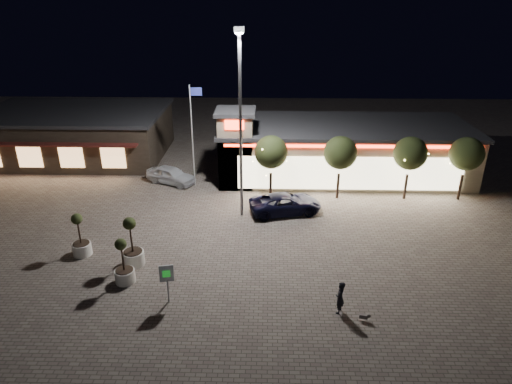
{
  "coord_description": "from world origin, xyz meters",
  "views": [
    {
      "loc": [
        3.73,
        -20.24,
        14.4
      ],
      "look_at": [
        3.04,
        6.0,
        2.64
      ],
      "focal_mm": 32.0,
      "sensor_mm": 36.0,
      "label": 1
    }
  ],
  "objects_px": {
    "pickup_truck": "(285,203)",
    "valet_sign": "(167,277)",
    "pedestrian": "(340,298)",
    "planter_mid": "(124,269)",
    "planter_left": "(81,242)",
    "white_sedan": "(171,175)"
  },
  "relations": [
    {
      "from": "planter_left",
      "to": "planter_mid",
      "type": "xyz_separation_m",
      "value": [
        3.32,
        -2.66,
        -0.02
      ]
    },
    {
      "from": "planter_left",
      "to": "valet_sign",
      "type": "xyz_separation_m",
      "value": [
        5.99,
        -4.28,
        0.66
      ]
    },
    {
      "from": "pedestrian",
      "to": "valet_sign",
      "type": "distance_m",
      "value": 8.47
    },
    {
      "from": "pickup_truck",
      "to": "planter_mid",
      "type": "bearing_deg",
      "value": 121.01
    },
    {
      "from": "white_sedan",
      "to": "valet_sign",
      "type": "relative_size",
      "value": 1.93
    },
    {
      "from": "planter_mid",
      "to": "white_sedan",
      "type": "bearing_deg",
      "value": 90.83
    },
    {
      "from": "planter_mid",
      "to": "valet_sign",
      "type": "distance_m",
      "value": 3.19
    },
    {
      "from": "white_sedan",
      "to": "pedestrian",
      "type": "xyz_separation_m",
      "value": [
        11.28,
        -15.79,
        0.15
      ]
    },
    {
      "from": "pedestrian",
      "to": "valet_sign",
      "type": "height_order",
      "value": "valet_sign"
    },
    {
      "from": "planter_left",
      "to": "valet_sign",
      "type": "relative_size",
      "value": 1.26
    },
    {
      "from": "white_sedan",
      "to": "pedestrian",
      "type": "relative_size",
      "value": 2.41
    },
    {
      "from": "valet_sign",
      "to": "planter_mid",
      "type": "bearing_deg",
      "value": 148.66
    },
    {
      "from": "planter_mid",
      "to": "valet_sign",
      "type": "height_order",
      "value": "planter_mid"
    },
    {
      "from": "planter_mid",
      "to": "pickup_truck",
      "type": "bearing_deg",
      "value": 43.93
    },
    {
      "from": "pickup_truck",
      "to": "valet_sign",
      "type": "distance_m",
      "value": 11.88
    },
    {
      "from": "white_sedan",
      "to": "planter_left",
      "type": "bearing_deg",
      "value": -170.97
    },
    {
      "from": "pedestrian",
      "to": "planter_mid",
      "type": "bearing_deg",
      "value": -80.23
    },
    {
      "from": "pedestrian",
      "to": "planter_mid",
      "type": "xyz_separation_m",
      "value": [
        -11.09,
        2.23,
        -0.04
      ]
    },
    {
      "from": "planter_mid",
      "to": "valet_sign",
      "type": "xyz_separation_m",
      "value": [
        2.66,
        -1.62,
        0.68
      ]
    },
    {
      "from": "pickup_truck",
      "to": "planter_mid",
      "type": "relative_size",
      "value": 1.9
    },
    {
      "from": "planter_mid",
      "to": "valet_sign",
      "type": "bearing_deg",
      "value": -31.34
    },
    {
      "from": "valet_sign",
      "to": "planter_left",
      "type": "bearing_deg",
      "value": 144.42
    }
  ]
}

